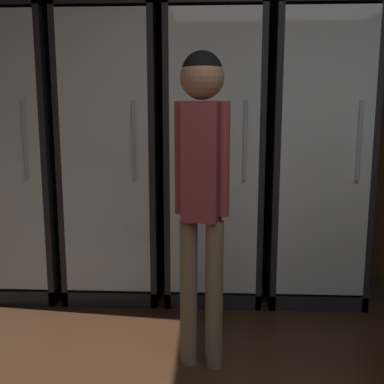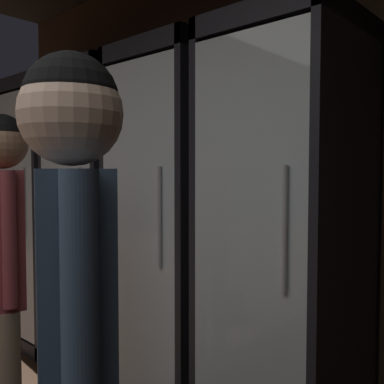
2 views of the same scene
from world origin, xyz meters
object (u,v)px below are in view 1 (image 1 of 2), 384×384
(cooler_far_left, at_px, (22,154))
(cooler_left, at_px, (117,155))
(shopper_near, at_px, (202,170))
(cooler_right, at_px, (313,155))
(cooler_center, at_px, (214,155))

(cooler_far_left, xyz_separation_m, cooler_left, (0.70, -0.00, -0.00))
(shopper_near, bearing_deg, cooler_right, 54.23)
(cooler_far_left, relative_size, shopper_near, 1.29)
(cooler_far_left, bearing_deg, cooler_right, -0.01)
(cooler_left, relative_size, cooler_center, 1.00)
(cooler_left, height_order, cooler_center, same)
(cooler_far_left, relative_size, cooler_center, 1.00)
(cooler_center, distance_m, shopper_near, 1.06)
(cooler_center, height_order, shopper_near, cooler_center)
(cooler_far_left, xyz_separation_m, shopper_near, (1.35, -1.06, 0.03))
(cooler_right, xyz_separation_m, shopper_near, (-0.76, -1.06, 0.03))
(cooler_far_left, distance_m, cooler_center, 1.41)
(cooler_far_left, height_order, cooler_center, same)
(cooler_far_left, relative_size, cooler_left, 1.00)
(cooler_center, height_order, cooler_right, same)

